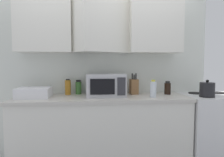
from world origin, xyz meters
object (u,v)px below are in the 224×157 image
stove_range (212,128)px  bottle_amber_vinegar (68,87)px  bottle_clear_tall (153,89)px  bottle_green_oil (78,87)px  microwave (106,85)px  knife_block (134,86)px  kettle (207,89)px  bottle_soy_dark (168,88)px  dish_rack (34,93)px

stove_range → bottle_amber_vinegar: (-1.90, 0.21, 0.55)m
bottle_clear_tall → bottle_amber_vinegar: size_ratio=1.02×
stove_range → bottle_green_oil: 1.86m
microwave → bottle_clear_tall: bearing=-15.1°
stove_range → bottle_green_oil: size_ratio=4.80×
knife_block → bottle_green_oil: bearing=175.1°
bottle_clear_tall → bottle_amber_vinegar: 1.10m
knife_block → bottle_green_oil: 0.75m
stove_range → kettle: (-0.17, -0.14, 0.54)m
kettle → knife_block: knife_block is taller
bottle_soy_dark → knife_block: bearing=171.0°
kettle → dish_rack: 2.11m
bottle_clear_tall → bottle_green_oil: (-0.92, 0.34, -0.01)m
kettle → microwave: (-1.24, 0.19, 0.04)m
bottle_amber_vinegar → stove_range: bearing=-6.3°
dish_rack → knife_block: size_ratio=1.36×
stove_range → bottle_amber_vinegar: bearing=173.7°
kettle → knife_block: 0.91m
bottle_amber_vinegar → bottle_green_oil: (0.14, 0.03, -0.01)m
bottle_clear_tall → bottle_green_oil: size_ratio=1.12×
microwave → knife_block: size_ratio=1.72×
kettle → dish_rack: bearing=175.7°
bottle_soy_dark → bottle_amber_vinegar: size_ratio=0.85×
knife_block → bottle_amber_vinegar: 0.88m
stove_range → bottle_soy_dark: size_ratio=5.18×
dish_rack → kettle: bearing=-4.3°
bottle_amber_vinegar → bottle_green_oil: bearing=14.1°
stove_range → bottle_green_oil: bearing=172.1°
kettle → bottle_amber_vinegar: bearing=168.5°
bottle_clear_tall → bottle_amber_vinegar: bearing=163.6°
kettle → bottle_clear_tall: size_ratio=0.95×
kettle → bottle_green_oil: (-1.59, 0.38, -0.01)m
bottle_amber_vinegar → microwave: bearing=-17.9°
bottle_green_oil → stove_range: bearing=-7.9°
knife_block → bottle_green_oil: (-0.74, 0.06, -0.01)m
knife_block → stove_range: bearing=-10.1°
kettle → knife_block: size_ratio=0.72×
bottle_amber_vinegar → bottle_green_oil: size_ratio=1.10×
dish_rack → knife_block: 1.27m
bottle_green_oil → bottle_clear_tall: bearing=-20.5°
dish_rack → bottle_soy_dark: size_ratio=2.16×
stove_range → microwave: 1.53m
dish_rack → bottle_green_oil: bottle_green_oil is taller
bottle_clear_tall → bottle_soy_dark: size_ratio=1.21×
stove_range → dish_rack: bearing=179.5°
bottle_soy_dark → bottle_green_oil: bearing=173.5°
knife_block → bottle_amber_vinegar: size_ratio=1.34×
stove_range → microwave: (-1.41, 0.05, 0.59)m
microwave → knife_block: (0.39, 0.13, -0.04)m
stove_range → bottle_clear_tall: 1.01m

